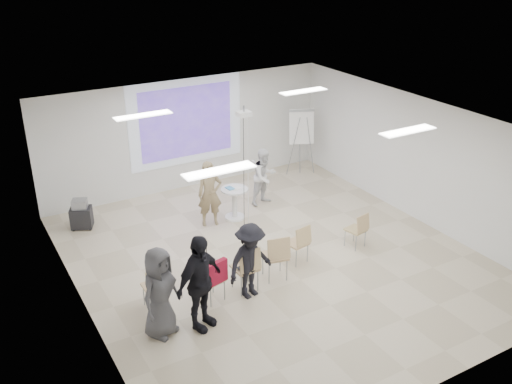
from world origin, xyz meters
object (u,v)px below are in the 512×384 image
audience_outer (159,288)px  chair_right_inner (299,241)px  chair_far_left (156,285)px  chair_center (276,254)px  av_cart (81,215)px  chair_right_far (358,228)px  player_right (264,174)px  flipchart_easel (302,127)px  laptop (244,266)px  audience_mid (250,256)px  chair_left_mid (214,277)px  audience_left (199,277)px  pedestal_table (235,201)px  player_left (210,190)px  chair_left_inner (247,266)px

audience_outer → chair_right_inner: bearing=-17.4°
chair_far_left → chair_center: bearing=-4.9°
chair_center → av_cart: 5.07m
chair_right_far → audience_outer: (-4.86, -0.64, 0.44)m
player_right → flipchart_easel: (1.92, 1.19, 0.59)m
chair_far_left → laptop: bearing=-6.1°
audience_mid → audience_outer: (-1.89, -0.22, 0.06)m
chair_left_mid → audience_left: bearing=-147.8°
chair_right_inner → av_cart: chair_right_inner is taller
audience_left → audience_outer: 0.70m
pedestal_table → audience_left: audience_left is taller
pedestal_table → chair_far_left: 3.98m
player_left → player_right: bearing=26.8°
chair_center → av_cart: size_ratio=1.37×
chair_right_far → laptop: 2.96m
audience_left → flipchart_easel: bearing=18.1°
chair_left_inner → audience_left: size_ratio=0.47×
chair_left_mid → player_left: bearing=51.5°
chair_left_mid → pedestal_table: bearing=41.7°
player_left → chair_left_mid: bearing=-99.9°
player_right → chair_center: size_ratio=1.64×
chair_left_mid → chair_left_inner: 0.70m
pedestal_table → flipchart_easel: (3.00, 1.57, 0.96)m
chair_far_left → audience_left: size_ratio=0.44×
player_left → chair_right_inner: player_left is taller
chair_left_inner → chair_right_inner: 1.52m
audience_left → av_cart: size_ratio=2.85×
player_left → audience_outer: size_ratio=0.96×
laptop → audience_outer: audience_outer is taller
player_right → audience_mid: (-2.37, -3.45, 0.05)m
chair_right_far → audience_left: bearing=179.5°
audience_mid → audience_outer: bearing=174.5°
chair_left_inner → audience_mid: bearing=-96.9°
chair_left_mid → av_cart: (-1.39, 4.27, -0.20)m
player_left → chair_right_inner: (0.84, -2.55, -0.38)m
chair_right_far → laptop: chair_right_far is taller
player_right → chair_right_inner: bearing=-118.6°
chair_left_mid → audience_mid: audience_mid is taller
chair_far_left → chair_left_inner: chair_left_inner is taller
player_right → av_cart: 4.58m
pedestal_table → player_left: size_ratio=0.45×
flipchart_easel → chair_right_far: bearing=-84.6°
player_right → av_cart: (-4.45, 0.99, -0.48)m
chair_left_inner → chair_center: 0.71m
audience_left → chair_left_mid: bearing=21.9°
pedestal_table → player_left: 0.79m
pedestal_table → laptop: bearing=-114.5°
player_left → chair_far_left: player_left is taller
chair_center → laptop: bearing=-171.4°
chair_left_inner → flipchart_easel: bearing=46.0°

